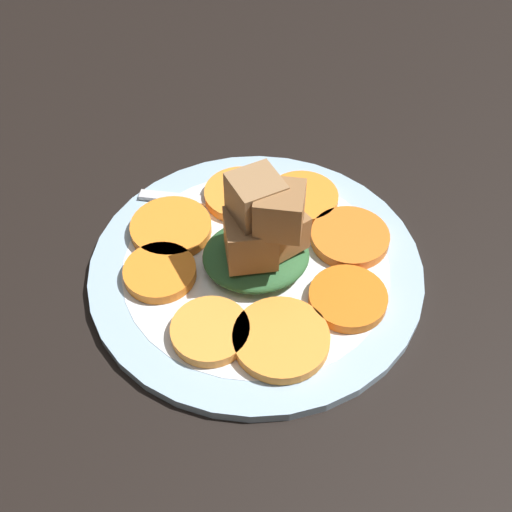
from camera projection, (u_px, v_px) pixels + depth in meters
The scene contains 12 objects.
table_slab at pixel (256, 278), 58.44cm from camera, with size 120.00×120.00×2.00cm, color black.
plate at pixel (256, 268), 57.30cm from camera, with size 29.62×29.62×1.05cm.
carrot_slice_0 at pixel (350, 237), 58.28cm from camera, with size 7.16×7.16×0.98cm, color orange.
carrot_slice_1 at pixel (302, 198), 61.68cm from camera, with size 6.87×6.87×0.98cm, color orange.
carrot_slice_2 at pixel (238, 195), 61.97cm from camera, with size 7.17×7.17×0.98cm, color orange.
carrot_slice_3 at pixel (171, 228), 59.06cm from camera, with size 7.49×7.49×0.98cm, color orange.
carrot_slice_4 at pixel (160, 274), 55.46cm from camera, with size 6.32×6.32×0.98cm, color orange.
carrot_slice_5 at pixel (210, 331), 51.51cm from camera, with size 6.42×6.42×0.98cm, color orange.
carrot_slice_6 at pixel (281, 339), 51.00cm from camera, with size 7.81×7.81×0.98cm, color orange.
carrot_slice_7 at pixel (348, 298), 53.69cm from camera, with size 6.62×6.62×0.98cm, color orange.
center_pile at pixel (261, 236), 53.81cm from camera, with size 9.41×8.47×9.90cm.
fork at pixel (232, 204), 61.54cm from camera, with size 17.00×7.07×0.40cm.
Camera 1 is at (6.24, 36.42, 46.33)cm, focal length 45.00 mm.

